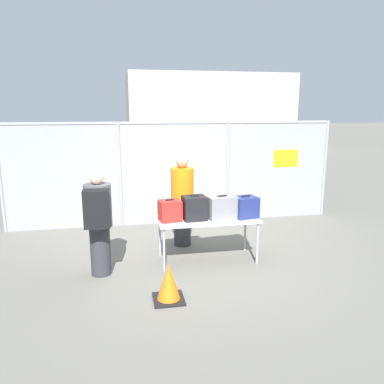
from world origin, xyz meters
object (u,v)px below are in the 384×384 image
Objects in this scene: utility_trailer at (178,182)px; suitcase_red at (170,211)px; suitcase_grey at (222,208)px; suitcase_navy at (245,207)px; traffic_cone at (168,284)px; inspection_table at (208,222)px; suitcase_black at (194,208)px; security_worker_near at (182,200)px; traveler_hooded at (98,219)px.

suitcase_red is at bearing -100.32° from utility_trailer.
suitcase_grey is 0.13× the size of utility_trailer.
suitcase_red is at bearing 179.00° from suitcase_navy.
traffic_cone is (-0.19, -1.22, -0.66)m from suitcase_red.
suitcase_black is (-0.23, -0.01, 0.25)m from inspection_table.
suitcase_grey is 1.71m from traffic_cone.
inspection_table is 0.34m from suitcase_black.
suitcase_navy is 0.26× the size of security_worker_near.
suitcase_navy reaches higher than suitcase_red.
suitcase_red is at bearing -178.56° from inspection_table.
suitcase_red is 0.23× the size of traveler_hooded.
traveler_hooded is at bearing -169.41° from suitcase_black.
suitcase_red is at bearing -179.33° from suitcase_black.
suitcase_grey is (0.22, -0.06, 0.25)m from inspection_table.
suitcase_grey is 4.90m from utility_trailer.
suitcase_black is 0.46m from suitcase_grey.
inspection_table is 0.42× the size of utility_trailer.
utility_trailer is at bearing 84.33° from suitcase_black.
security_worker_near is (0.33, 0.81, -0.03)m from suitcase_red.
traffic_cone is (-0.52, -2.04, -0.63)m from security_worker_near.
suitcase_navy is at bearing -1.39° from traveler_hooded.
traffic_cone is (-0.82, -1.24, -0.43)m from inspection_table.
suitcase_grey is 1.97m from traveler_hooded.
security_worker_near reaches higher than traffic_cone.
suitcase_grey is 0.41m from suitcase_navy.
suitcase_navy is at bearing 39.68° from traffic_cone.
inspection_table is 1.77m from traveler_hooded.
inspection_table is 4.83m from utility_trailer.
traffic_cone is at bearing -131.47° from suitcase_grey.
utility_trailer is (0.48, 4.82, -0.49)m from suitcase_black.
suitcase_red reaches higher than inspection_table.
inspection_table is at bearing -92.98° from utility_trailer.
traveler_hooded is at bearing -173.29° from suitcase_grey.
suitcase_navy is at bearing -1.78° from suitcase_black.
suitcase_black is 0.81m from security_worker_near.
suitcase_grey is at bearing 139.33° from security_worker_near.
suitcase_grey is 1.17× the size of suitcase_navy.
suitcase_grey reaches higher than inspection_table.
traffic_cone is at bearing -123.38° from inspection_table.
traveler_hooded is at bearing -173.86° from suitcase_navy.
utility_trailer is 7.74× the size of traffic_cone.
suitcase_black reaches higher than suitcase_red.
suitcase_red reaches higher than traffic_cone.
suitcase_red reaches higher than utility_trailer.
traffic_cone is (0.91, -0.95, -0.66)m from traveler_hooded.
traveler_hooded is 3.17× the size of traffic_cone.
suitcase_navy is 1.25m from security_worker_near.
security_worker_near is 0.42× the size of utility_trailer.
suitcase_black is (0.40, 0.00, 0.03)m from suitcase_red.
suitcase_navy is (1.26, -0.02, 0.00)m from suitcase_red.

